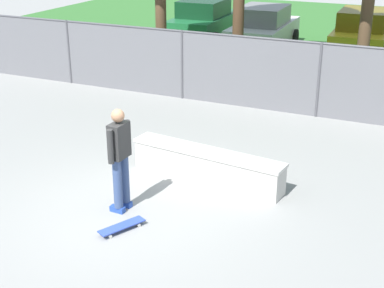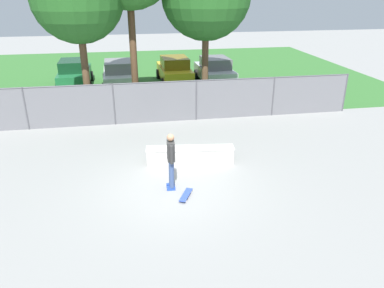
{
  "view_description": "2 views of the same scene",
  "coord_description": "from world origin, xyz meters",
  "px_view_note": "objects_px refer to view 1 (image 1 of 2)",
  "views": [
    {
      "loc": [
        4.55,
        -7.31,
        4.67
      ],
      "look_at": [
        0.73,
        1.09,
        0.92
      ],
      "focal_mm": 52.27,
      "sensor_mm": 36.0,
      "label": 1
    },
    {
      "loc": [
        -1.19,
        -10.21,
        5.85
      ],
      "look_at": [
        0.79,
        1.14,
        0.93
      ],
      "focal_mm": 34.92,
      "sensor_mm": 36.0,
      "label": 2
    }
  ],
  "objects_px": {
    "concrete_ledge": "(207,165)",
    "skateboarder": "(120,156)",
    "car_white": "(263,28)",
    "car_green": "(205,20)",
    "car_yellow": "(362,33)",
    "skateboard": "(122,226)"
  },
  "relations": [
    {
      "from": "skateboarder",
      "to": "car_green",
      "type": "relative_size",
      "value": 0.43
    },
    {
      "from": "concrete_ledge",
      "to": "skateboarder",
      "type": "bearing_deg",
      "value": -117.51
    },
    {
      "from": "car_white",
      "to": "car_green",
      "type": "bearing_deg",
      "value": 164.77
    },
    {
      "from": "car_yellow",
      "to": "car_white",
      "type": "bearing_deg",
      "value": -169.43
    },
    {
      "from": "skateboard",
      "to": "car_white",
      "type": "bearing_deg",
      "value": 98.39
    },
    {
      "from": "concrete_ledge",
      "to": "skateboarder",
      "type": "height_order",
      "value": "skateboarder"
    },
    {
      "from": "car_green",
      "to": "car_white",
      "type": "xyz_separation_m",
      "value": [
        2.7,
        -0.73,
        0.0
      ]
    },
    {
      "from": "car_green",
      "to": "car_white",
      "type": "bearing_deg",
      "value": -15.23
    },
    {
      "from": "skateboarder",
      "to": "car_yellow",
      "type": "distance_m",
      "value": 13.68
    },
    {
      "from": "car_yellow",
      "to": "skateboarder",
      "type": "bearing_deg",
      "value": -97.85
    },
    {
      "from": "concrete_ledge",
      "to": "car_white",
      "type": "distance_m",
      "value": 11.52
    },
    {
      "from": "concrete_ledge",
      "to": "car_green",
      "type": "bearing_deg",
      "value": 113.5
    },
    {
      "from": "car_yellow",
      "to": "concrete_ledge",
      "type": "bearing_deg",
      "value": -94.81
    },
    {
      "from": "skateboarder",
      "to": "car_white",
      "type": "distance_m",
      "value": 13.0
    },
    {
      "from": "concrete_ledge",
      "to": "skateboarder",
      "type": "distance_m",
      "value": 2.0
    },
    {
      "from": "skateboarder",
      "to": "skateboard",
      "type": "relative_size",
      "value": 2.26
    },
    {
      "from": "concrete_ledge",
      "to": "skateboard",
      "type": "xyz_separation_m",
      "value": [
        -0.52,
        -2.27,
        -0.24
      ]
    },
    {
      "from": "concrete_ledge",
      "to": "car_green",
      "type": "distance_m",
      "value": 13.06
    },
    {
      "from": "car_white",
      "to": "skateboard",
      "type": "bearing_deg",
      "value": -81.61
    },
    {
      "from": "skateboard",
      "to": "car_yellow",
      "type": "bearing_deg",
      "value": 83.89
    },
    {
      "from": "skateboard",
      "to": "car_yellow",
      "type": "height_order",
      "value": "car_yellow"
    },
    {
      "from": "skateboard",
      "to": "concrete_ledge",
      "type": "bearing_deg",
      "value": 77.19
    }
  ]
}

